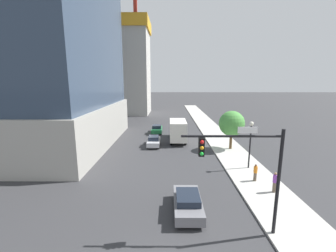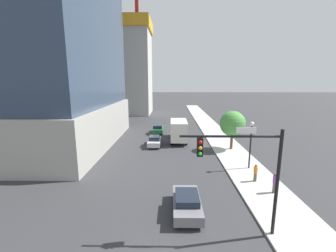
# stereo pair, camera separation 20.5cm
# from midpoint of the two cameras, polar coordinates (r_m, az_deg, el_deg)

# --- Properties ---
(sidewalk) EXTENTS (4.37, 120.00, 0.15)m
(sidewalk) POSITION_cam_midpoint_polar(r_m,az_deg,el_deg) (30.39, 16.28, -6.67)
(sidewalk) COLOR #B2AFA8
(sidewalk) RESTS_ON ground
(construction_building) EXTENTS (23.26, 13.22, 33.00)m
(construction_building) POSITION_cam_midpoint_polar(r_m,az_deg,el_deg) (67.22, -10.77, 15.47)
(construction_building) COLOR #B2AFA8
(construction_building) RESTS_ON ground
(traffic_light_pole) EXTENTS (5.79, 0.48, 6.57)m
(traffic_light_pole) POSITION_cam_midpoint_polar(r_m,az_deg,el_deg) (13.57, 19.58, -8.78)
(traffic_light_pole) COLOR black
(traffic_light_pole) RESTS_ON sidewalk
(street_lamp) EXTENTS (0.44, 0.44, 5.01)m
(street_lamp) POSITION_cam_midpoint_polar(r_m,az_deg,el_deg) (24.74, 20.71, -2.77)
(street_lamp) COLOR black
(street_lamp) RESTS_ON sidewalk
(street_tree) EXTENTS (3.43, 3.43, 5.23)m
(street_tree) POSITION_cam_midpoint_polar(r_m,az_deg,el_deg) (31.19, 16.37, 0.56)
(street_tree) COLOR brown
(street_tree) RESTS_ON sidewalk
(car_gray) EXTENTS (1.93, 4.44, 1.42)m
(car_gray) POSITION_cam_midpoint_polar(r_m,az_deg,el_deg) (16.83, 5.20, -18.96)
(car_gray) COLOR slate
(car_gray) RESTS_ON ground
(car_green) EXTENTS (1.83, 4.28, 1.56)m
(car_green) POSITION_cam_midpoint_polar(r_m,az_deg,el_deg) (40.52, -2.45, -0.77)
(car_green) COLOR #1E6638
(car_green) RESTS_ON ground
(car_silver) EXTENTS (1.76, 4.23, 1.49)m
(car_silver) POSITION_cam_midpoint_polar(r_m,az_deg,el_deg) (32.51, -3.30, -3.85)
(car_silver) COLOR #B7B7BC
(car_silver) RESTS_ON ground
(box_truck) EXTENTS (2.46, 7.69, 3.39)m
(box_truck) POSITION_cam_midpoint_polar(r_m,az_deg,el_deg) (34.85, 2.88, -0.93)
(box_truck) COLOR silver
(box_truck) RESTS_ON ground
(pedestrian_purple_shirt) EXTENTS (0.34, 0.34, 1.74)m
(pedestrian_purple_shirt) POSITION_cam_midpoint_polar(r_m,az_deg,el_deg) (20.88, 25.94, -12.88)
(pedestrian_purple_shirt) COLOR brown
(pedestrian_purple_shirt) RESTS_ON sidewalk
(pedestrian_orange_shirt) EXTENTS (0.34, 0.34, 1.61)m
(pedestrian_orange_shirt) POSITION_cam_midpoint_polar(r_m,az_deg,el_deg) (22.43, 21.75, -11.06)
(pedestrian_orange_shirt) COLOR brown
(pedestrian_orange_shirt) RESTS_ON sidewalk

